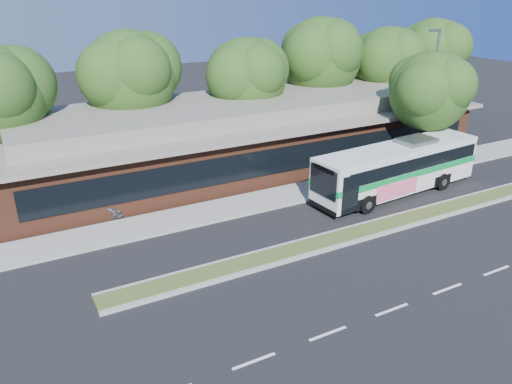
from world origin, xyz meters
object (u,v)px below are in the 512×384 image
at_px(transit_bus, 398,165).
at_px(sidewalk_tree, 433,89).
at_px(lamp_post, 430,98).
at_px(sedan, 82,205).

xyz_separation_m(transit_bus, sidewalk_tree, (4.78, 2.52, 3.57)).
xyz_separation_m(lamp_post, sidewalk_tree, (0.47, 0.32, 0.43)).
bearing_deg(sidewalk_tree, transit_bus, -152.22).
xyz_separation_m(transit_bus, sedan, (-17.12, 5.43, -1.09)).
bearing_deg(sidewalk_tree, lamp_post, -145.75).
distance_m(transit_bus, sedan, 18.00).
height_order(transit_bus, sedan, transit_bus).
bearing_deg(sedan, lamp_post, -83.14).
bearing_deg(transit_bus, lamp_post, 22.52).
bearing_deg(sidewalk_tree, sedan, 172.42).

